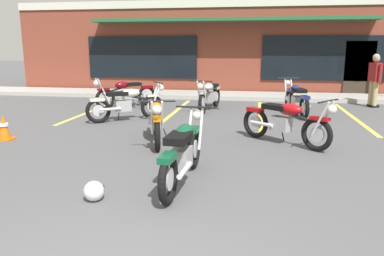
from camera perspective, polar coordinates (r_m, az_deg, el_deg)
ground_plane at (r=6.62m, az=-0.36°, el=-4.59°), size 80.00×80.00×0.00m
sidewalk_kerb at (r=14.57m, az=5.21°, el=4.91°), size 22.00×1.80×0.14m
brick_storefront_building at (r=18.46m, az=6.32°, el=11.96°), size 17.94×7.03×3.69m
painted_stall_lines at (r=11.03m, az=3.74°, el=2.23°), size 7.62×4.80×0.01m
motorcycle_foreground_classic at (r=5.33m, az=-1.33°, el=-3.60°), size 0.66×2.11×0.98m
motorcycle_red_sportbike at (r=11.12m, az=15.40°, el=4.29°), size 0.81×2.09×0.98m
motorcycle_black_cruiser at (r=10.00m, az=-9.78°, el=3.70°), size 1.81×1.45×0.98m
motorcycle_blue_standard at (r=7.68m, az=-5.40°, el=1.28°), size 0.94×2.06×0.98m
motorcycle_green_cafe_racer at (r=12.20m, az=-9.91°, el=5.22°), size 1.66×1.65×0.98m
motorcycle_orange_scrambler at (r=11.50m, az=2.67°, el=4.96°), size 0.75×2.10×0.98m
motorcycle_cream_vintage at (r=7.69m, az=13.82°, el=0.98°), size 1.76×1.53×0.98m
person_by_back_row at (r=13.33m, az=25.75°, el=6.89°), size 0.37×0.60×1.68m
helmet_on_pavement at (r=4.99m, az=-14.51°, el=-9.14°), size 0.26×0.26×0.26m
traffic_cone at (r=8.77m, az=-26.43°, el=0.06°), size 0.34×0.34×0.53m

